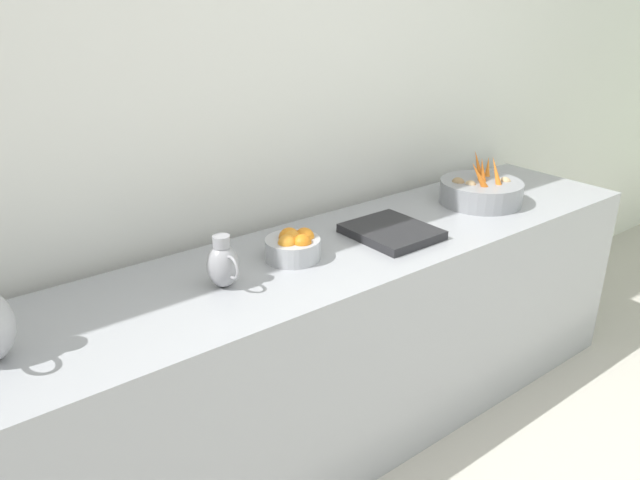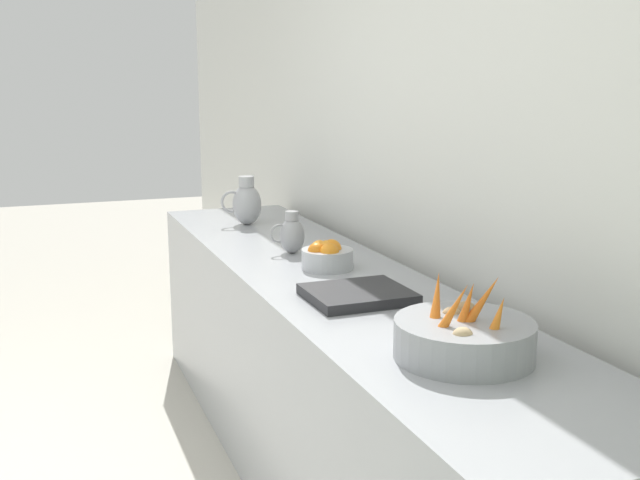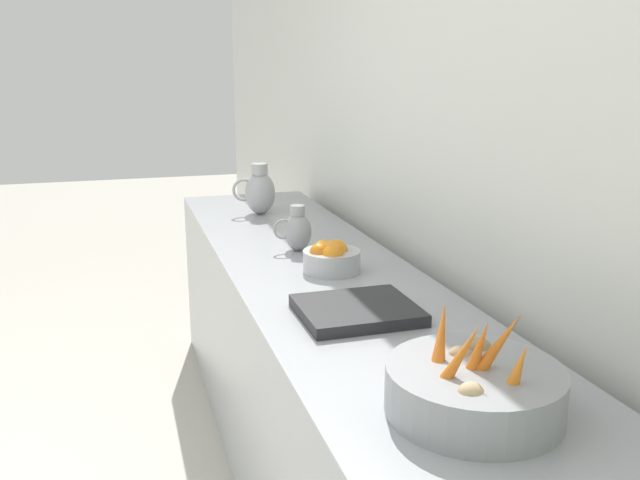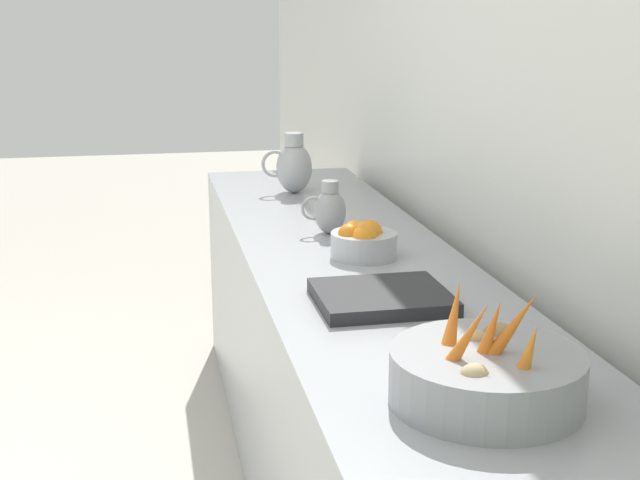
{
  "view_description": "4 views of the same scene",
  "coord_description": "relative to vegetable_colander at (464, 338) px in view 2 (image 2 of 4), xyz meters",
  "views": [
    {
      "loc": [
        0.18,
        -1.45,
        1.83
      ],
      "look_at": [
        -1.39,
        -0.22,
        0.99
      ],
      "focal_mm": 34.42,
      "sensor_mm": 36.0,
      "label": 1
    },
    {
      "loc": [
        -0.45,
        2.48,
        1.61
      ],
      "look_at": [
        -1.46,
        -0.16,
        1.01
      ],
      "focal_mm": 42.51,
      "sensor_mm": 36.0,
      "label": 2
    },
    {
      "loc": [
        -0.81,
        1.97,
        1.6
      ],
      "look_at": [
        -1.44,
        -0.11,
        1.04
      ],
      "focal_mm": 37.94,
      "sensor_mm": 36.0,
      "label": 3
    },
    {
      "loc": [
        -0.88,
        2.29,
        1.61
      ],
      "look_at": [
        -1.37,
        -0.13,
        0.97
      ],
      "focal_mm": 48.99,
      "sensor_mm": 36.0,
      "label": 4
    }
  ],
  "objects": [
    {
      "name": "tile_wall_left",
      "position": [
        -0.45,
        -0.49,
        0.57
      ],
      "size": [
        0.1,
        9.24,
        3.0
      ],
      "primitive_type": "cube",
      "color": "silver",
      "rests_on": "ground_plane"
    },
    {
      "name": "prep_counter",
      "position": [
        -0.0,
        -0.99,
        -0.5
      ],
      "size": [
        0.67,
        3.32,
        0.88
      ],
      "primitive_type": "cube",
      "color": "#9EA0A5",
      "rests_on": "ground_plane"
    },
    {
      "name": "vegetable_colander",
      "position": [
        0.0,
        0.0,
        0.0
      ],
      "size": [
        0.38,
        0.38,
        0.24
      ],
      "color": "gray",
      "rests_on": "prep_counter"
    },
    {
      "name": "orange_bowl",
      "position": [
        -0.02,
        -1.06,
        -0.0
      ],
      "size": [
        0.21,
        0.21,
        0.12
      ],
      "color": "#ADAFB5",
      "rests_on": "prep_counter"
    },
    {
      "name": "metal_pitcher_tall",
      "position": [
        0.02,
        -2.1,
        0.06
      ],
      "size": [
        0.21,
        0.15,
        0.25
      ],
      "color": "#A3A3A8",
      "rests_on": "prep_counter"
    },
    {
      "name": "metal_pitcher_short",
      "position": [
        0.02,
        -1.38,
        0.03
      ],
      "size": [
        0.16,
        0.11,
        0.18
      ],
      "color": "#939399",
      "rests_on": "prep_counter"
    },
    {
      "name": "counter_sink_basin",
      "position": [
        0.04,
        -0.61,
        -0.04
      ],
      "size": [
        0.34,
        0.3,
        0.04
      ],
      "primitive_type": "cube",
      "color": "#232326",
      "rests_on": "prep_counter"
    }
  ]
}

